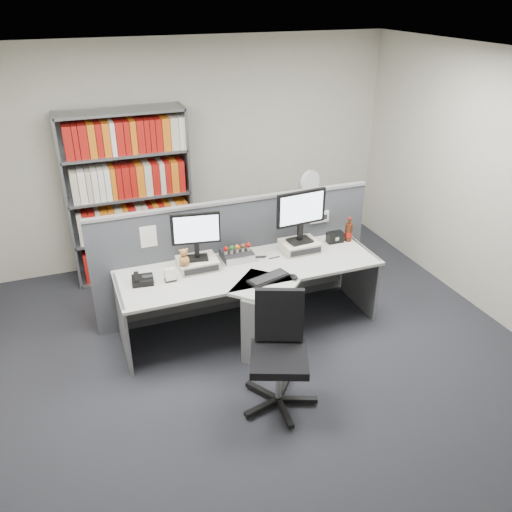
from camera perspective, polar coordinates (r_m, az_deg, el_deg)
name	(u,v)px	position (r m, az deg, el deg)	size (l,w,h in m)	color
ground	(281,375)	(5.02, 2.70, -12.62)	(5.50, 5.50, 0.00)	#292B31
room_shell	(286,191)	(4.11, 3.24, 6.95)	(5.04, 5.54, 2.72)	beige
partition	(236,255)	(5.64, -2.12, 0.16)	(3.00, 0.08, 1.27)	#45474E
desk	(258,301)	(5.19, 0.22, -4.82)	(2.60, 1.20, 0.72)	#B7B7B1
monitor_riser_left	(198,263)	(5.23, -6.28, -0.80)	(0.38, 0.31, 0.10)	beige
monitor_riser_right	(300,246)	(5.56, 4.71, 1.09)	(0.38, 0.31, 0.10)	beige
monitor_left	(196,232)	(5.08, -6.47, 2.55)	(0.47, 0.18, 0.48)	black
monitor_right	(301,212)	(5.41, 4.85, 4.71)	(0.54, 0.19, 0.55)	black
desktop_pc	(237,255)	(5.38, -2.07, 0.10)	(0.30, 0.27, 0.08)	black
figurines	(237,248)	(5.33, -2.02, 0.90)	(0.29, 0.05, 0.09)	beige
keyboard	(269,278)	(5.02, 1.35, -2.39)	(0.44, 0.27, 0.03)	black
mouse	(294,277)	(5.03, 4.07, -2.25)	(0.07, 0.11, 0.04)	black
desk_phone	(142,280)	(5.06, -12.12, -2.51)	(0.22, 0.20, 0.08)	black
desk_calendar	(170,276)	(5.03, -9.20, -2.11)	(0.11, 0.08, 0.13)	black
plush_toy	(184,258)	(5.06, -7.74, -0.26)	(0.10, 0.10, 0.18)	#A26D36
speaker	(335,237)	(5.78, 8.47, 2.01)	(0.18, 0.10, 0.12)	black
cola_bottle	(349,232)	(5.82, 9.90, 2.54)	(0.08, 0.08, 0.27)	#3F190A
shelving_unit	(129,199)	(6.40, -13.43, 6.01)	(1.41, 0.40, 2.00)	slate
filing_cabinet	(307,235)	(6.80, 5.44, 2.21)	(0.45, 0.61, 0.70)	slate
desk_fan	(309,185)	(6.55, 5.70, 7.53)	(0.30, 0.19, 0.51)	white
office_chair	(279,348)	(4.46, 2.48, -9.84)	(0.65, 0.66, 0.98)	silver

